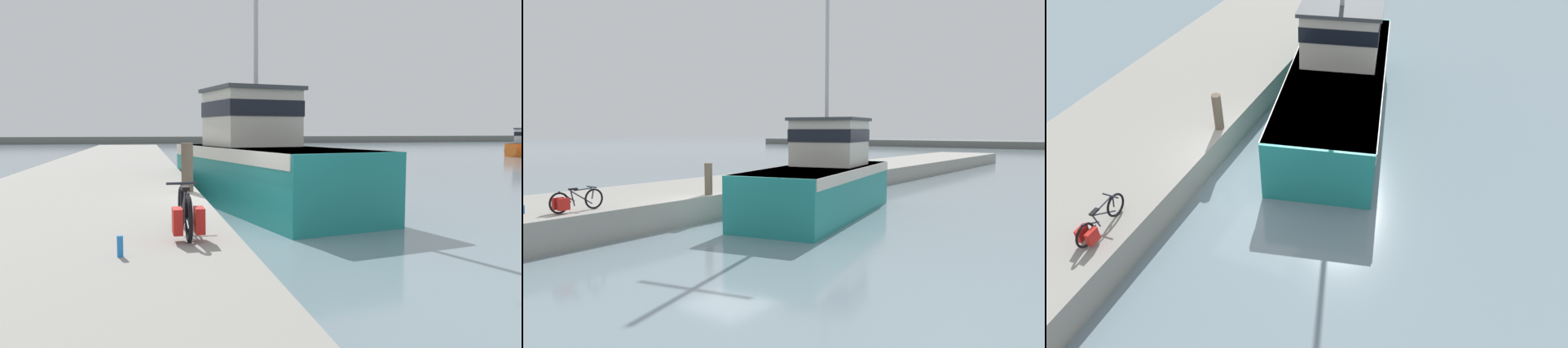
% 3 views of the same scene
% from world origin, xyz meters
% --- Properties ---
extents(ground_plane, '(320.00, 320.00, 0.00)m').
position_xyz_m(ground_plane, '(0.00, 0.00, 0.00)').
color(ground_plane, gray).
extents(dock_pier, '(5.37, 80.00, 0.92)m').
position_xyz_m(dock_pier, '(-4.03, 0.00, 0.46)').
color(dock_pier, gray).
rests_on(dock_pier, ground_plane).
extents(far_shoreline, '(180.00, 5.00, 1.22)m').
position_xyz_m(far_shoreline, '(30.00, 80.72, 0.61)').
color(far_shoreline, slate).
rests_on(far_shoreline, ground_plane).
extents(fishing_boat_main, '(4.84, 10.89, 11.03)m').
position_xyz_m(fishing_boat_main, '(0.93, 4.48, 1.38)').
color(fishing_boat_main, teal).
rests_on(fishing_boat_main, ground_plane).
extents(bicycle_touring, '(0.44, 1.68, 0.67)m').
position_xyz_m(bicycle_touring, '(-2.04, -4.22, 1.22)').
color(bicycle_touring, black).
rests_on(bicycle_touring, dock_pier).
extents(mooring_post, '(0.27, 0.27, 1.13)m').
position_xyz_m(mooring_post, '(-1.60, 0.76, 1.48)').
color(mooring_post, brown).
rests_on(mooring_post, dock_pier).
extents(water_bottle_by_bike, '(0.07, 0.07, 0.24)m').
position_xyz_m(water_bottle_by_bike, '(-2.85, -5.17, 1.04)').
color(water_bottle_by_bike, blue).
rests_on(water_bottle_by_bike, dock_pier).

